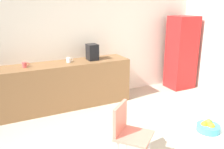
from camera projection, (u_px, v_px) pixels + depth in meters
wall_back at (72, 39)px, 4.99m from camera, size 6.00×0.10×2.60m
counter_block at (66, 85)px, 4.83m from camera, size 2.57×0.60×0.90m
locker_cabinet at (181, 53)px, 5.81m from camera, size 0.60×0.50×1.72m
round_table at (213, 140)px, 2.65m from camera, size 1.14×1.14×0.72m
chair_coral at (127, 128)px, 3.04m from camera, size 0.59×0.59×0.83m
fruit_bowl at (208, 127)px, 2.58m from camera, size 0.24×0.24×0.13m
mug_white at (25, 65)px, 4.37m from camera, size 0.13×0.08×0.09m
mug_green at (69, 60)px, 4.72m from camera, size 0.13×0.08×0.09m
coffee_maker at (92, 52)px, 4.89m from camera, size 0.20×0.24×0.32m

